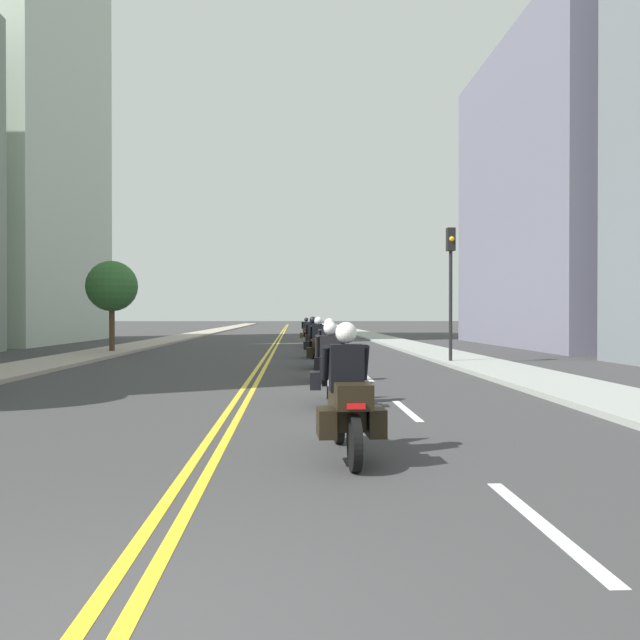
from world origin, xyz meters
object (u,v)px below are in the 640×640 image
Objects in this scene: motorcycle_0 at (347,402)px; motorcycle_6 at (312,335)px; motorcycle_7 at (306,333)px; traffic_light_near at (451,270)px; street_tree_0 at (112,287)px; motorcycle_1 at (330,370)px; motorcycle_4 at (313,341)px; motorcycle_5 at (316,338)px; motorcycle_2 at (329,357)px; motorcycle_3 at (318,347)px.

motorcycle_0 is 25.58m from motorcycle_6.
motorcycle_7 is (0.15, 30.21, -0.03)m from motorcycle_0.
traffic_light_near is 1.15× the size of street_tree_0.
motorcycle_1 is (0.06, 4.36, -0.01)m from motorcycle_0.
motorcycle_4 is at bearing 144.21° from traffic_light_near.
motorcycle_5 is 1.00× the size of motorcycle_7.
traffic_light_near reaches higher than motorcycle_2.
motorcycle_6 is at bearing -85.34° from motorcycle_7.
motorcycle_7 is (-0.02, 17.63, -0.04)m from motorcycle_3.
street_tree_0 is at bearing 160.41° from motorcycle_4.
motorcycle_2 is (0.22, 4.04, -0.01)m from motorcycle_1.
motorcycle_7 is 0.44× the size of traffic_light_near.
motorcycle_2 reaches higher than motorcycle_5.
motorcycle_2 is at bearing -88.80° from motorcycle_5.
motorcycle_0 reaches higher than motorcycle_7.
motorcycle_1 is 1.02× the size of motorcycle_5.
motorcycle_2 is 1.07× the size of motorcycle_4.
motorcycle_6 is at bearing 111.06° from traffic_light_near.
motorcycle_7 is (-0.27, 9.00, -0.01)m from motorcycle_5.
motorcycle_4 reaches higher than motorcycle_6.
traffic_light_near is (4.85, 13.95, 2.61)m from motorcycle_0.
motorcycle_7 is (-0.23, 4.64, -0.03)m from motorcycle_6.
motorcycle_6 is (0.38, 25.57, -0.01)m from motorcycle_0.
motorcycle_5 is at bearing 91.05° from motorcycle_1.
motorcycle_1 is at bearing -90.48° from motorcycle_4.
motorcycle_4 is 6.37m from traffic_light_near.
motorcycle_2 reaches higher than motorcycle_7.
motorcycle_4 is 1.01× the size of motorcycle_7.
street_tree_0 reaches higher than motorcycle_7.
motorcycle_4 is 0.97× the size of motorcycle_6.
motorcycle_6 reaches higher than motorcycle_1.
motorcycle_5 is 4.36m from motorcycle_6.
motorcycle_3 is 1.06× the size of motorcycle_5.
motorcycle_4 is at bearing 91.93° from motorcycle_1.
motorcycle_3 reaches higher than motorcycle_7.
motorcycle_3 is at bearing 91.53° from motorcycle_1.
motorcycle_1 is at bearing -89.37° from motorcycle_5.
traffic_light_near is (4.68, 1.37, 2.60)m from motorcycle_3.
motorcycle_1 is 1.01× the size of motorcycle_4.
motorcycle_1 is 0.95× the size of motorcycle_2.
motorcycle_3 is 17.63m from motorcycle_7.
motorcycle_3 is at bearing -163.72° from traffic_light_near.
motorcycle_3 is at bearing 86.82° from motorcycle_0.
motorcycle_4 is 3.87m from motorcycle_5.
motorcycle_7 is at bearing 91.08° from motorcycle_6.
traffic_light_near is at bearing 68.42° from motorcycle_0.
motorcycle_5 is 0.96× the size of motorcycle_6.
motorcycle_5 is 8.90m from traffic_light_near.
motorcycle_4 reaches higher than motorcycle_2.
motorcycle_4 is at bearing 87.13° from motorcycle_0.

